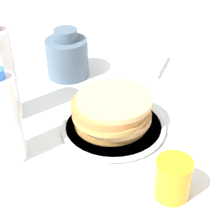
{
  "coord_description": "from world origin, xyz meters",
  "views": [
    {
      "loc": [
        0.15,
        -0.64,
        0.52
      ],
      "look_at": [
        -0.0,
        0.01,
        0.05
      ],
      "focal_mm": 60.0,
      "sensor_mm": 36.0,
      "label": 1
    }
  ],
  "objects_px": {
    "juice_glass": "(173,178)",
    "pancake_stack": "(112,111)",
    "cream_jug": "(67,56)",
    "water_bottle_mid": "(0,76)",
    "plate": "(112,127)",
    "water_bottle_near": "(5,119)"
  },
  "relations": [
    {
      "from": "cream_jug",
      "to": "water_bottle_near",
      "type": "height_order",
      "value": "water_bottle_near"
    },
    {
      "from": "plate",
      "to": "water_bottle_near",
      "type": "xyz_separation_m",
      "value": [
        -0.18,
        -0.14,
        0.09
      ]
    },
    {
      "from": "juice_glass",
      "to": "cream_jug",
      "type": "bearing_deg",
      "value": 130.88
    },
    {
      "from": "pancake_stack",
      "to": "water_bottle_mid",
      "type": "relative_size",
      "value": 0.77
    },
    {
      "from": "plate",
      "to": "water_bottle_near",
      "type": "bearing_deg",
      "value": -142.71
    },
    {
      "from": "cream_jug",
      "to": "water_bottle_mid",
      "type": "distance_m",
      "value": 0.24
    },
    {
      "from": "water_bottle_near",
      "to": "water_bottle_mid",
      "type": "height_order",
      "value": "water_bottle_mid"
    },
    {
      "from": "pancake_stack",
      "to": "water_bottle_near",
      "type": "xyz_separation_m",
      "value": [
        -0.18,
        -0.14,
        0.05
      ]
    },
    {
      "from": "water_bottle_near",
      "to": "pancake_stack",
      "type": "bearing_deg",
      "value": 38.13
    },
    {
      "from": "juice_glass",
      "to": "cream_jug",
      "type": "relative_size",
      "value": 0.58
    },
    {
      "from": "plate",
      "to": "pancake_stack",
      "type": "height_order",
      "value": "pancake_stack"
    },
    {
      "from": "pancake_stack",
      "to": "water_bottle_mid",
      "type": "bearing_deg",
      "value": -176.66
    },
    {
      "from": "pancake_stack",
      "to": "cream_jug",
      "type": "xyz_separation_m",
      "value": [
        -0.17,
        0.21,
        0.01
      ]
    },
    {
      "from": "cream_jug",
      "to": "water_bottle_mid",
      "type": "bearing_deg",
      "value": -108.2
    },
    {
      "from": "juice_glass",
      "to": "pancake_stack",
      "type": "bearing_deg",
      "value": 132.27
    },
    {
      "from": "cream_jug",
      "to": "pancake_stack",
      "type": "bearing_deg",
      "value": -50.27
    },
    {
      "from": "juice_glass",
      "to": "water_bottle_near",
      "type": "xyz_separation_m",
      "value": [
        -0.33,
        0.03,
        0.06
      ]
    },
    {
      "from": "cream_jug",
      "to": "water_bottle_near",
      "type": "xyz_separation_m",
      "value": [
        -0.0,
        -0.35,
        0.04
      ]
    },
    {
      "from": "plate",
      "to": "cream_jug",
      "type": "bearing_deg",
      "value": 129.49
    },
    {
      "from": "pancake_stack",
      "to": "water_bottle_mid",
      "type": "height_order",
      "value": "water_bottle_mid"
    },
    {
      "from": "plate",
      "to": "water_bottle_mid",
      "type": "relative_size",
      "value": 1.0
    },
    {
      "from": "cream_jug",
      "to": "juice_glass",
      "type": "bearing_deg",
      "value": -49.12
    }
  ]
}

